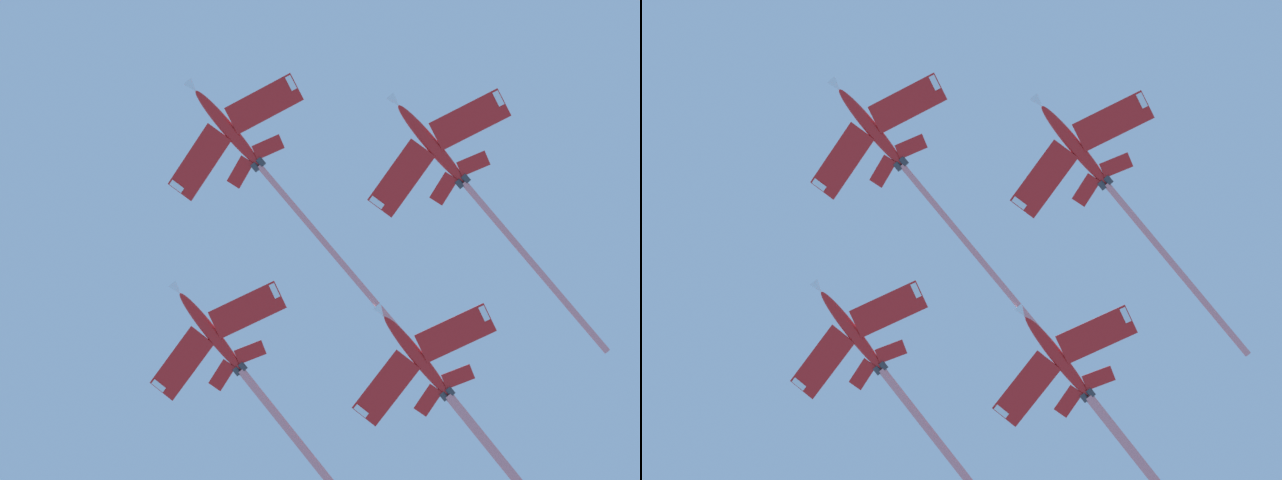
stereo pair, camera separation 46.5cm
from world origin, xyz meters
The scene contains 4 objects.
jet_lead centered at (14.01, 16.76, 167.22)m, with size 32.67×26.02×11.91m.
jet_left_wing centered at (37.99, 12.20, 163.44)m, with size 32.07×25.96×11.19m.
jet_right_wing centered at (21.35, 43.60, 161.86)m, with size 37.31×30.47×12.58m.
jet_slot centered at (46.90, 39.57, 155.83)m, with size 38.19×31.04×13.37m.
Camera 1 is at (14.10, -17.20, 1.80)m, focal length 78.85 mm.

